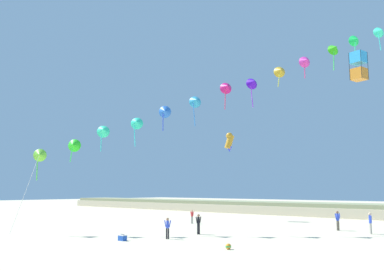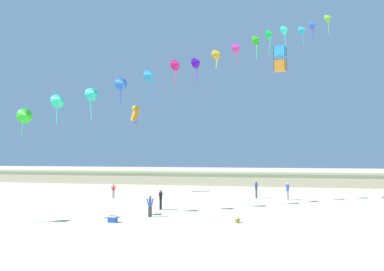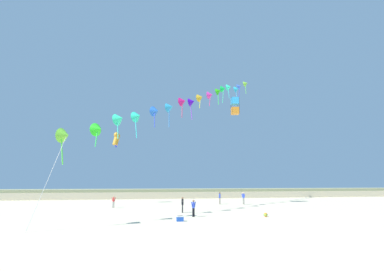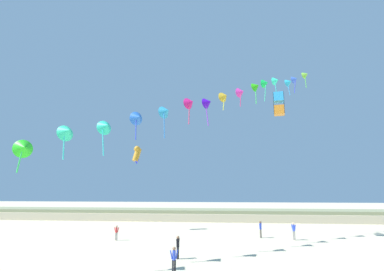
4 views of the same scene
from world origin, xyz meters
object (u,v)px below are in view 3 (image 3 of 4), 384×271
at_px(person_far_right, 114,201).
at_px(large_kite_low_lead, 235,106).
at_px(beach_cooler, 180,219).
at_px(large_kite_mid_trail, 116,139).
at_px(person_far_left, 193,207).
at_px(person_near_right, 220,197).
at_px(beach_ball, 266,215).
at_px(person_near_left, 182,203).
at_px(person_mid_center, 243,197).

distance_m(person_far_right, large_kite_low_lead, 22.54).
distance_m(person_far_right, beach_cooler, 15.71).
distance_m(large_kite_mid_trail, beach_cooler, 24.70).
relative_size(person_far_left, beach_cooler, 2.72).
relative_size(large_kite_low_lead, beach_cooler, 4.49).
xyz_separation_m(person_near_right, person_far_right, (-14.80, -3.35, -0.15)).
bearing_deg(beach_ball, person_near_left, 143.59).
bearing_deg(person_far_left, person_far_right, 124.72).
relative_size(person_near_left, person_mid_center, 0.94).
xyz_separation_m(person_near_left, person_far_right, (-7.57, 7.54, -0.09)).
relative_size(person_near_right, large_kite_low_lead, 0.67).
xyz_separation_m(person_near_right, beach_cooler, (-8.53, -17.74, -0.80)).
bearing_deg(person_mid_center, person_far_right, -172.81).
relative_size(person_near_right, beach_ball, 4.82).
xyz_separation_m(person_near_left, large_kite_low_lead, (9.86, 10.85, 13.82)).
distance_m(person_far_left, beach_cooler, 3.42).
relative_size(person_far_left, person_far_right, 1.06).
height_order(person_near_right, large_kite_low_lead, large_kite_low_lead).
xyz_separation_m(person_near_left, person_near_right, (7.23, 10.88, 0.06)).
xyz_separation_m(person_mid_center, person_far_right, (-18.04, -2.27, -0.16)).
relative_size(person_mid_center, large_kite_mid_trail, 0.72).
height_order(person_far_left, beach_cooler, person_far_left).
relative_size(large_kite_mid_trail, beach_cooler, 4.22).
bearing_deg(person_far_right, person_near_left, -44.88).
relative_size(large_kite_low_lead, large_kite_mid_trail, 1.06).
bearing_deg(person_mid_center, person_near_right, 161.62).
distance_m(person_near_left, beach_ball, 8.74).
bearing_deg(person_near_right, beach_ball, -90.81).
bearing_deg(person_far_left, beach_ball, -10.32).
bearing_deg(large_kite_low_lead, person_far_left, -122.54).
xyz_separation_m(person_near_right, person_mid_center, (3.23, -1.07, 0.01)).
bearing_deg(beach_cooler, person_mid_center, 54.78).
relative_size(large_kite_low_lead, beach_ball, 7.16).
bearing_deg(beach_ball, person_far_left, 169.68).
bearing_deg(person_mid_center, person_far_left, -126.15).
bearing_deg(large_kite_low_lead, person_near_right, 179.22).
relative_size(person_mid_center, person_far_right, 1.18).
xyz_separation_m(person_near_left, large_kite_mid_trail, (-7.97, 14.95, 8.73)).
relative_size(person_far_right, large_kite_low_lead, 0.57).
bearing_deg(person_far_left, person_near_right, 65.30).
xyz_separation_m(person_mid_center, large_kite_low_lead, (-0.61, 1.04, 13.76)).
bearing_deg(person_far_right, large_kite_low_lead, 10.77).
bearing_deg(large_kite_mid_trail, person_near_left, -61.94).
bearing_deg(person_mid_center, beach_cooler, -125.22).
height_order(person_far_left, large_kite_mid_trail, large_kite_mid_trail).
xyz_separation_m(large_kite_mid_trail, beach_cooler, (6.68, -21.81, -9.47)).
bearing_deg(person_near_right, beach_cooler, -115.68).
bearing_deg(person_near_right, large_kite_low_lead, -0.78).
bearing_deg(large_kite_mid_trail, person_far_right, -86.88).
distance_m(person_near_left, person_mid_center, 14.35).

